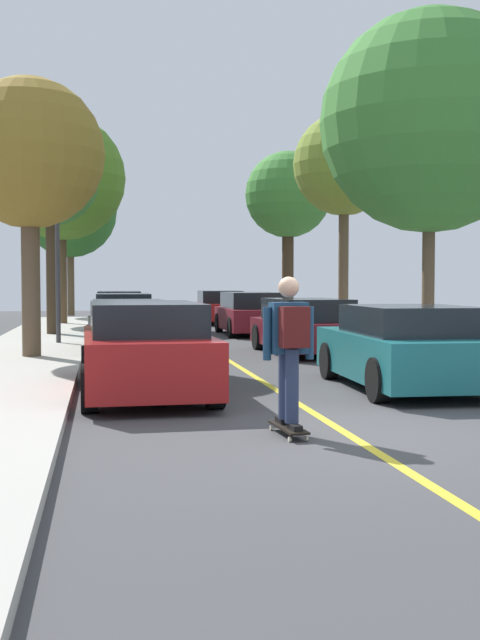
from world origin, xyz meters
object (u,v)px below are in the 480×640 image
object	(u,v)px
street_tree_left_nearest	(29,155)
skateboarder	(290,342)
parked_car_right_farthest	(219,307)
street_tree_right_near	(344,166)
street_tree_left_far	(62,178)
street_tree_left_farthest	(70,211)
streetlamp	(57,226)
parked_car_left_farthest	(120,309)
parked_car_left_near	(130,327)
parked_car_left_nearest	(145,349)
parked_car_left_far	(124,316)
skateboard	(288,428)
street_tree_left_near	(52,181)
street_tree_right_nearest	(430,123)
parked_car_right_nearest	(407,348)
parked_car_right_near	(306,327)
parked_car_right_far	(251,313)
street_tree_right_far	(288,196)

from	to	relation	value
street_tree_left_nearest	skateboarder	size ratio (longest dim) A/B	3.53
parked_car_right_farthest	street_tree_right_near	world-z (taller)	street_tree_right_near
street_tree_left_far	parked_car_right_farthest	bearing A→B (deg)	13.01
street_tree_left_nearest	street_tree_left_far	distance (m)	13.81
street_tree_left_farthest	streetlamp	bearing A→B (deg)	-88.83
parked_car_left_farthest	parked_car_left_near	bearing A→B (deg)	-90.00
parked_car_left_nearest	parked_car_left_far	distance (m)	12.41
parked_car_left_farthest	skateboard	size ratio (longest dim) A/B	5.32
street_tree_left_far	skateboard	xyz separation A→B (m)	(3.49, -22.42, -5.58)
street_tree_left_near	skateboarder	size ratio (longest dim) A/B	3.70
street_tree_right_nearest	parked_car_left_far	bearing A→B (deg)	126.76
parked_car_left_nearest	parked_car_right_nearest	bearing A→B (deg)	-0.10
skateboard	skateboarder	world-z (taller)	skateboarder
parked_car_right_near	street_tree_left_near	world-z (taller)	street_tree_left_near
streetlamp	parked_car_right_far	bearing A→B (deg)	36.14
parked_car_left_far	parked_car_right_far	distance (m)	4.22
parked_car_right_near	street_tree_right_nearest	size ratio (longest dim) A/B	0.58
parked_car_left_nearest	street_tree_left_far	xyz separation A→B (m)	(-2.10, 19.01, 4.97)
parked_car_left_near	street_tree_left_nearest	world-z (taller)	street_tree_left_nearest
parked_car_right_far	street_tree_left_nearest	distance (m)	10.81
street_tree_left_far	skateboarder	distance (m)	23.19
parked_car_right_nearest	street_tree_left_near	xyz separation A→B (m)	(-6.22, 12.65, 4.09)
street_tree_left_near	street_tree_left_far	size ratio (longest dim) A/B	0.77
street_tree_right_near	skateboard	xyz separation A→B (m)	(-4.83, -13.52, -4.95)
parked_car_left_far	parked_car_right_near	distance (m)	7.40
parked_car_right_nearest	street_tree_left_far	bearing A→B (deg)	108.12
street_tree_left_nearest	skateboard	distance (m)	10.27
street_tree_right_near	skateboarder	bearing A→B (deg)	-109.60
skateboarder	parked_car_left_far	bearing A→B (deg)	95.04
parked_car_right_far	street_tree_right_near	xyz separation A→B (m)	(2.10, -3.20, 4.34)
street_tree_right_nearest	street_tree_right_far	xyz separation A→B (m)	(0.00, 13.00, -0.15)
parked_car_left_farthest	parked_car_right_far	xyz separation A→B (m)	(4.13, -5.14, 0.01)
skateboard	street_tree_left_near	bearing A→B (deg)	102.28
parked_car_left_farthest	street_tree_left_far	bearing A→B (deg)	164.96
parked_car_right_farthest	streetlamp	world-z (taller)	streetlamp
parked_car_left_nearest	parked_car_left_near	world-z (taller)	parked_car_left_nearest
streetlamp	skateboard	world-z (taller)	streetlamp
street_tree_left_farthest	streetlamp	world-z (taller)	street_tree_left_farthest
parked_car_right_far	skateboard	size ratio (longest dim) A/B	5.03
parked_car_left_near	parked_car_right_farthest	world-z (taller)	parked_car_right_farthest
street_tree_left_far	street_tree_right_near	size ratio (longest dim) A/B	1.24
parked_car_right_nearest	skateboarder	distance (m)	4.40
parked_car_left_farthest	parked_car_right_far	distance (m)	6.59
parked_car_right_near	parked_car_right_farthest	world-z (taller)	parked_car_right_farthest
street_tree_right_near	streetlamp	xyz separation A→B (m)	(-7.98, -1.09, -1.90)
parked_car_left_farthest	skateboarder	xyz separation A→B (m)	(1.40, -21.89, 0.36)
street_tree_left_nearest	street_tree_left_far	size ratio (longest dim) A/B	0.73
parked_car_left_far	street_tree_left_nearest	size ratio (longest dim) A/B	0.75
street_tree_left_farthest	parked_car_right_far	bearing A→B (deg)	-63.78
parked_car_left_far	street_tree_right_far	size ratio (longest dim) A/B	0.67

